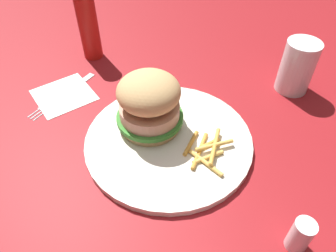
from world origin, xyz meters
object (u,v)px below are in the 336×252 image
object	(u,v)px
fries_pile	(206,150)
drink_glass	(296,69)
napkin	(64,95)
plate	(168,141)
sandwich	(151,102)
ketchup_bottle	(88,26)
fork	(63,94)
salt_shaker	(300,235)

from	to	relation	value
fries_pile	drink_glass	size ratio (longest dim) A/B	0.89
fries_pile	napkin	bearing A→B (deg)	-76.39
plate	fries_pile	xyz separation A→B (m)	(-0.02, 0.07, 0.01)
sandwich	fries_pile	size ratio (longest dim) A/B	1.24
fries_pile	ketchup_bottle	bearing A→B (deg)	-98.20
fries_pile	fork	xyz separation A→B (m)	(0.08, -0.31, -0.01)
plate	ketchup_bottle	size ratio (longest dim) A/B	1.92
plate	fork	size ratio (longest dim) A/B	1.68
sandwich	fork	world-z (taller)	sandwich
fries_pile	napkin	xyz separation A→B (m)	(0.08, -0.31, -0.02)
napkin	salt_shaker	size ratio (longest dim) A/B	2.00
sandwich	napkin	xyz separation A→B (m)	(0.06, -0.20, -0.06)
drink_glass	salt_shaker	size ratio (longest dim) A/B	1.96
napkin	fork	bearing A→B (deg)	11.71
fork	salt_shaker	xyz separation A→B (m)	(-0.04, 0.50, 0.02)
ketchup_bottle	sandwich	bearing A→B (deg)	75.59
sandwich	napkin	bearing A→B (deg)	-73.06
fries_pile	fork	world-z (taller)	fries_pile
plate	napkin	bearing A→B (deg)	-77.34
fork	salt_shaker	distance (m)	0.50
napkin	fries_pile	bearing A→B (deg)	103.61
plate	drink_glass	world-z (taller)	drink_glass
fork	napkin	bearing A→B (deg)	-168.29
napkin	plate	bearing A→B (deg)	102.66
fork	drink_glass	distance (m)	0.48
fries_pile	ketchup_bottle	distance (m)	0.40
ketchup_bottle	salt_shaker	world-z (taller)	ketchup_bottle
fork	sandwich	bearing A→B (deg)	107.37
napkin	fork	size ratio (longest dim) A/B	0.64
drink_glass	napkin	bearing A→B (deg)	-42.84
drink_glass	sandwich	bearing A→B (deg)	-23.01
napkin	ketchup_bottle	bearing A→B (deg)	-149.76
fork	ketchup_bottle	xyz separation A→B (m)	(-0.13, -0.08, 0.07)
fries_pile	ketchup_bottle	size ratio (longest dim) A/B	0.63
plate	salt_shaker	xyz separation A→B (m)	(0.01, 0.25, 0.02)
sandwich	ketchup_bottle	size ratio (longest dim) A/B	0.78
plate	sandwich	bearing A→B (deg)	-97.00
sandwich	ketchup_bottle	xyz separation A→B (m)	(-0.07, -0.28, 0.01)
sandwich	drink_glass	distance (m)	0.31
ketchup_bottle	plate	bearing A→B (deg)	76.62
ketchup_bottle	salt_shaker	xyz separation A→B (m)	(0.09, 0.58, -0.05)
fork	drink_glass	bearing A→B (deg)	137.32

